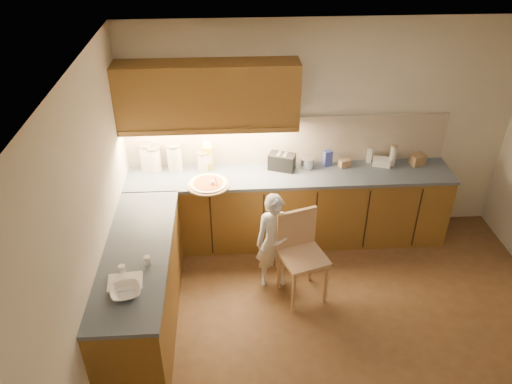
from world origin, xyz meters
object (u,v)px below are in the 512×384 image
wooden_chair (300,249)px  oil_jug (208,157)px  toaster (282,162)px  child (275,242)px  pizza_on_board (208,184)px

wooden_chair → oil_jug: size_ratio=2.78×
oil_jug → wooden_chair: bearing=-49.2°
toaster → oil_jug: bearing=-162.3°
child → oil_jug: size_ratio=3.20×
pizza_on_board → toaster: toaster is taller
wooden_chair → pizza_on_board: bearing=124.4°
child → wooden_chair: size_ratio=1.15×
pizza_on_board → wooden_chair: 1.25m
pizza_on_board → wooden_chair: pizza_on_board is taller
wooden_chair → oil_jug: bearing=113.1°
child → toaster: 1.03m
oil_jug → toaster: (0.86, -0.05, -0.06)m
wooden_chair → oil_jug: (-0.95, 1.10, 0.52)m
pizza_on_board → child: bearing=-40.3°
child → toaster: bearing=76.0°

